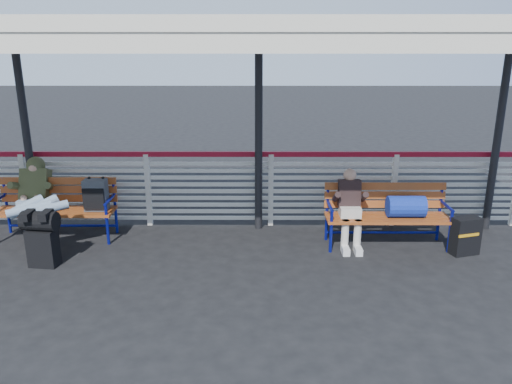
{
  "coord_description": "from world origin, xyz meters",
  "views": [
    {
      "loc": [
        1.78,
        -5.89,
        2.9
      ],
      "look_at": [
        1.76,
        1.0,
        0.84
      ],
      "focal_mm": 35.0,
      "sensor_mm": 36.0,
      "label": 1
    }
  ],
  "objects_px": {
    "companion_person": "(350,207)",
    "suitcase_side": "(465,236)",
    "bench_right": "(395,208)",
    "traveler_man": "(35,202)",
    "luggage_stack": "(42,236)",
    "bench_left": "(69,200)"
  },
  "relations": [
    {
      "from": "bench_right",
      "to": "companion_person",
      "type": "distance_m",
      "value": 0.66
    },
    {
      "from": "traveler_man",
      "to": "suitcase_side",
      "type": "height_order",
      "value": "traveler_man"
    },
    {
      "from": "bench_left",
      "to": "traveler_man",
      "type": "relative_size",
      "value": 1.1
    },
    {
      "from": "luggage_stack",
      "to": "bench_left",
      "type": "height_order",
      "value": "bench_left"
    },
    {
      "from": "companion_person",
      "to": "suitcase_side",
      "type": "xyz_separation_m",
      "value": [
        1.6,
        -0.3,
        -0.32
      ]
    },
    {
      "from": "bench_left",
      "to": "companion_person",
      "type": "xyz_separation_m",
      "value": [
        4.22,
        -0.32,
        -0.0
      ]
    },
    {
      "from": "bench_right",
      "to": "traveler_man",
      "type": "relative_size",
      "value": 1.1
    },
    {
      "from": "traveler_man",
      "to": "suitcase_side",
      "type": "bearing_deg",
      "value": -2.53
    },
    {
      "from": "luggage_stack",
      "to": "suitcase_side",
      "type": "bearing_deg",
      "value": 11.04
    },
    {
      "from": "bench_right",
      "to": "companion_person",
      "type": "height_order",
      "value": "companion_person"
    },
    {
      "from": "traveler_man",
      "to": "luggage_stack",
      "type": "bearing_deg",
      "value": -63.3
    },
    {
      "from": "traveler_man",
      "to": "companion_person",
      "type": "bearing_deg",
      "value": 0.31
    },
    {
      "from": "bench_left",
      "to": "bench_right",
      "type": "bearing_deg",
      "value": -3.57
    },
    {
      "from": "luggage_stack",
      "to": "traveler_man",
      "type": "xyz_separation_m",
      "value": [
        -0.35,
        0.69,
        0.26
      ]
    },
    {
      "from": "traveler_man",
      "to": "companion_person",
      "type": "height_order",
      "value": "traveler_man"
    },
    {
      "from": "bench_left",
      "to": "bench_right",
      "type": "xyz_separation_m",
      "value": [
        4.88,
        -0.3,
        -0.02
      ]
    },
    {
      "from": "luggage_stack",
      "to": "suitcase_side",
      "type": "distance_m",
      "value": 5.85
    },
    {
      "from": "bench_right",
      "to": "traveler_man",
      "type": "bearing_deg",
      "value": -179.57
    },
    {
      "from": "bench_left",
      "to": "suitcase_side",
      "type": "bearing_deg",
      "value": -6.05
    },
    {
      "from": "bench_right",
      "to": "traveler_man",
      "type": "height_order",
      "value": "traveler_man"
    },
    {
      "from": "bench_left",
      "to": "companion_person",
      "type": "distance_m",
      "value": 4.23
    },
    {
      "from": "luggage_stack",
      "to": "bench_left",
      "type": "bearing_deg",
      "value": 96.16
    }
  ]
}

